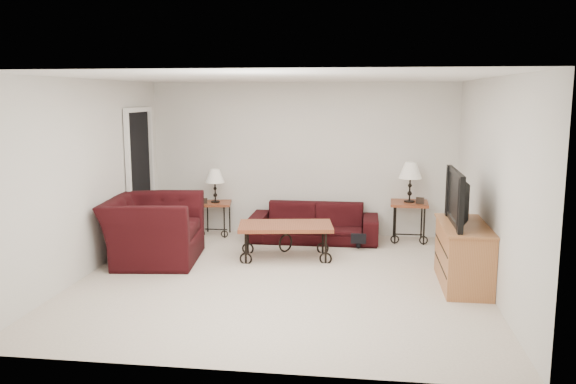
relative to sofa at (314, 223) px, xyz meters
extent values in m
plane|color=beige|center=(-0.24, -2.02, -0.29)|extent=(5.00, 5.00, 0.00)
cube|color=silver|center=(-0.24, 0.48, 0.96)|extent=(5.00, 0.02, 2.50)
cube|color=silver|center=(-0.24, -4.52, 0.96)|extent=(5.00, 0.02, 2.50)
cube|color=silver|center=(-2.74, -2.02, 0.96)|extent=(0.02, 5.00, 2.50)
cube|color=silver|center=(2.26, -2.02, 0.96)|extent=(0.02, 5.00, 2.50)
plane|color=white|center=(-0.24, -2.02, 2.21)|extent=(5.00, 5.00, 0.00)
cube|color=black|center=(-2.71, -0.37, 0.73)|extent=(0.08, 0.94, 2.04)
imported|color=black|center=(0.00, 0.00, 0.00)|extent=(2.01, 0.79, 0.59)
cube|color=brown|center=(-1.65, 0.18, -0.02)|extent=(0.58, 0.58, 0.55)
cube|color=brown|center=(1.48, 0.18, 0.02)|extent=(0.60, 0.60, 0.63)
cube|color=black|center=(-1.80, 0.03, 0.30)|extent=(0.11, 0.05, 0.09)
cube|color=black|center=(1.63, 0.03, 0.39)|extent=(0.13, 0.05, 0.11)
cube|color=brown|center=(-0.31, -1.05, -0.05)|extent=(1.40, 0.90, 0.49)
imported|color=black|center=(-2.12, -1.42, 0.15)|extent=(1.35, 1.50, 0.89)
cube|color=#CF5E1A|center=(-1.97, -1.47, 0.23)|extent=(0.15, 0.41, 0.40)
cube|color=#A1673C|center=(1.99, -1.95, 0.09)|extent=(0.53, 1.27, 0.76)
imported|color=black|center=(1.97, -1.95, 0.79)|extent=(0.15, 1.13, 0.65)
ellipsoid|color=black|center=(0.71, -0.39, -0.07)|extent=(0.37, 0.30, 0.45)
camera|label=1|loc=(0.79, -9.02, 2.01)|focal=36.42mm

